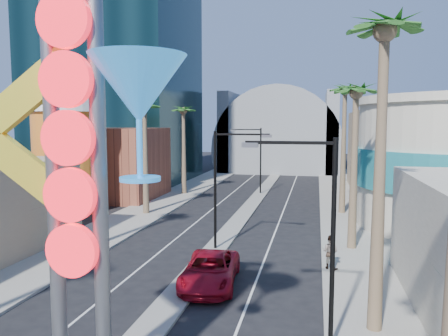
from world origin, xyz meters
TOP-DOWN VIEW (x-y plane):
  - sidewalk_west at (-9.50, 35.00)m, footprint 5.00×100.00m
  - sidewalk_east at (9.50, 35.00)m, footprint 5.00×100.00m
  - median at (0.00, 38.00)m, footprint 1.60×84.00m
  - hotel_tower at (-22.00, 52.00)m, footprint 20.00×20.00m
  - brick_filler_west at (-16.00, 38.00)m, footprint 10.00×10.00m
  - filler_east at (16.00, 48.00)m, footprint 10.00×20.00m
  - beer_mug at (-17.00, 30.00)m, footprint 7.00×7.00m
  - canopy at (0.00, 72.00)m, footprint 22.00×16.00m
  - neon_sign at (0.82, 2.96)m, footprint 6.53×2.60m
  - streetlight_0 at (0.55, 20.00)m, footprint 3.79×0.25m
  - streetlight_1 at (-0.55, 44.00)m, footprint 3.79×0.25m
  - streetlight_2 at (6.72, 8.00)m, footprint 3.45×0.25m
  - palm_1 at (-9.00, 16.00)m, footprint 2.40×2.40m
  - palm_2 at (-9.00, 30.00)m, footprint 2.40×2.40m
  - palm_3 at (-9.00, 42.00)m, footprint 2.40×2.40m
  - palm_5 at (9.00, 10.00)m, footprint 2.40×2.40m
  - palm_6 at (9.00, 22.00)m, footprint 2.40×2.40m
  - palm_7 at (9.00, 34.00)m, footprint 2.40×2.40m
  - red_pickup at (1.20, 13.68)m, footprint 3.23×6.11m
  - pedestrian_b at (7.44, 17.29)m, footprint 1.17×1.06m

SIDE VIEW (x-z plane):
  - sidewalk_west at x=-9.50m, z-range 0.00..0.15m
  - sidewalk_east at x=9.50m, z-range 0.00..0.15m
  - median at x=0.00m, z-range 0.00..0.15m
  - red_pickup at x=1.20m, z-range 0.00..1.64m
  - pedestrian_b at x=7.44m, z-range 0.15..2.11m
  - brick_filler_west at x=-16.00m, z-range 0.00..8.00m
  - canopy at x=0.00m, z-range -6.69..15.31m
  - streetlight_2 at x=6.72m, z-range 0.83..8.83m
  - streetlight_0 at x=0.55m, z-range 0.88..8.88m
  - streetlight_1 at x=-0.55m, z-range 0.88..8.88m
  - filler_east at x=16.00m, z-range 0.00..10.00m
  - neon_sign at x=0.82m, z-range 1.03..13.58m
  - beer_mug at x=-17.00m, z-range 0.59..15.09m
  - palm_2 at x=-9.00m, z-range 3.88..15.08m
  - palm_3 at x=-9.00m, z-range 3.88..15.08m
  - palm_6 at x=9.00m, z-range 4.08..15.78m
  - palm_1 at x=-9.00m, z-range 4.47..17.17m
  - palm_7 at x=9.00m, z-range 4.47..17.17m
  - palm_5 at x=9.00m, z-range 4.67..17.87m
  - hotel_tower at x=-22.00m, z-range 0.00..50.00m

